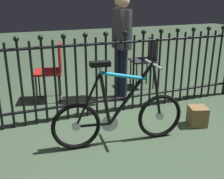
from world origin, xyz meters
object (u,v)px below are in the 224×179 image
Objects in this scene: chair_charcoal at (146,57)px; display_crate at (197,116)px; bicycle at (120,116)px; chair_red at (53,67)px; person_visitor at (122,39)px.

chair_charcoal reaches higher than display_crate.
display_crate is (1.06, 0.04, -0.20)m from bicycle.
chair_charcoal is 3.49× the size of display_crate.
chair_charcoal is 1.59m from chair_red.
display_crate is (0.51, -1.20, -0.80)m from person_visitor.
bicycle is 0.93× the size of person_visitor.
chair_charcoal is 1.61m from display_crate.
person_visitor is (0.55, 1.23, 0.60)m from bicycle.
person_visitor is 6.52× the size of display_crate.
bicycle is at bearing -75.08° from chair_red.
bicycle reaches higher than chair_red.
bicycle is 1.67× the size of chair_red.
display_crate is (-0.11, -1.55, -0.40)m from chair_charcoal.
bicycle is at bearing -114.07° from person_visitor.
chair_red reaches higher than chair_charcoal.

